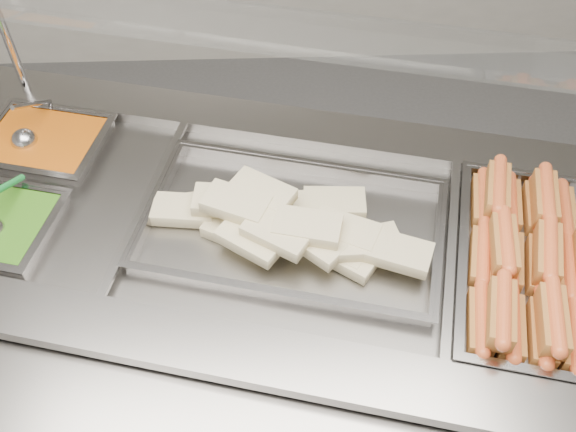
{
  "coord_description": "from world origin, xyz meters",
  "views": [
    {
      "loc": [
        0.02,
        -0.71,
        2.27
      ],
      "look_at": [
        0.06,
        0.37,
        1.02
      ],
      "focal_mm": 40.0,
      "sensor_mm": 36.0,
      "label": 1
    }
  ],
  "objects_px": {
    "sneeze_guard": "(287,33)",
    "pan_wraps": "(292,230)",
    "pan_hotdogs": "(535,274)",
    "ladle": "(25,139)",
    "steam_counter": "(271,320)"
  },
  "relations": [
    {
      "from": "pan_hotdogs",
      "to": "steam_counter",
      "type": "bearing_deg",
      "value": 165.84
    },
    {
      "from": "steam_counter",
      "to": "pan_hotdogs",
      "type": "height_order",
      "value": "pan_hotdogs"
    },
    {
      "from": "sneeze_guard",
      "to": "pan_wraps",
      "type": "height_order",
      "value": "sneeze_guard"
    },
    {
      "from": "pan_wraps",
      "to": "sneeze_guard",
      "type": "bearing_deg",
      "value": 91.19
    },
    {
      "from": "pan_wraps",
      "to": "ladle",
      "type": "xyz_separation_m",
      "value": [
        -0.77,
        0.34,
        0.04
      ]
    },
    {
      "from": "steam_counter",
      "to": "ladle",
      "type": "relative_size",
      "value": 10.64
    },
    {
      "from": "sneeze_guard",
      "to": "pan_hotdogs",
      "type": "relative_size",
      "value": 2.71
    },
    {
      "from": "pan_hotdogs",
      "to": "ladle",
      "type": "xyz_separation_m",
      "value": [
        -1.37,
        0.5,
        0.05
      ]
    },
    {
      "from": "sneeze_guard",
      "to": "pan_wraps",
      "type": "xyz_separation_m",
      "value": [
        0.01,
        -0.25,
        -0.43
      ]
    },
    {
      "from": "steam_counter",
      "to": "sneeze_guard",
      "type": "distance_m",
      "value": 0.94
    },
    {
      "from": "steam_counter",
      "to": "pan_hotdogs",
      "type": "distance_m",
      "value": 0.83
    },
    {
      "from": "steam_counter",
      "to": "pan_hotdogs",
      "type": "xyz_separation_m",
      "value": [
        0.67,
        -0.17,
        0.45
      ]
    },
    {
      "from": "sneeze_guard",
      "to": "ladle",
      "type": "relative_size",
      "value": 8.78
    },
    {
      "from": "steam_counter",
      "to": "pan_hotdogs",
      "type": "relative_size",
      "value": 3.29
    },
    {
      "from": "steam_counter",
      "to": "sneeze_guard",
      "type": "height_order",
      "value": "sneeze_guard"
    }
  ]
}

